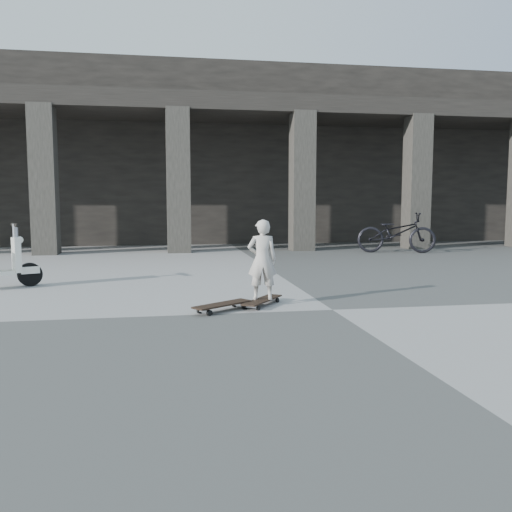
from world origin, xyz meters
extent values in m
plane|color=#4B4B49|center=(0.00, 0.00, 0.00)|extent=(90.00, 90.00, 0.00)
cube|color=black|center=(0.00, 14.00, 3.00)|extent=(28.00, 6.00, 6.00)
cube|color=black|center=(0.00, 9.60, 4.20)|extent=(28.00, 2.80, 0.50)
cube|color=#2B2923|center=(-5.36, 8.50, 2.00)|extent=(0.65, 0.65, 4.00)
cube|color=#2B2923|center=(-1.79, 8.50, 2.00)|extent=(0.65, 0.65, 4.00)
cube|color=#2B2923|center=(1.79, 8.50, 2.00)|extent=(0.65, 0.65, 4.00)
cube|color=#2B2923|center=(5.36, 8.50, 2.00)|extent=(0.65, 0.65, 4.00)
cube|color=black|center=(-0.89, 0.45, 0.08)|extent=(0.70, 0.85, 0.02)
cube|color=#B2B2B7|center=(-0.70, 0.70, 0.04)|extent=(0.18, 0.15, 0.03)
cube|color=#B2B2B7|center=(-1.07, 0.19, 0.04)|extent=(0.18, 0.15, 0.03)
cylinder|color=black|center=(-0.77, 0.76, 0.03)|extent=(0.06, 0.07, 0.07)
cylinder|color=black|center=(-0.62, 0.65, 0.03)|extent=(0.06, 0.07, 0.07)
cylinder|color=black|center=(-1.15, 0.25, 0.03)|extent=(0.06, 0.07, 0.07)
cylinder|color=black|center=(-1.00, 0.13, 0.03)|extent=(0.06, 0.07, 0.07)
cube|color=black|center=(-1.48, 0.16, 0.09)|extent=(0.85, 0.69, 0.02)
cube|color=#B2B2B7|center=(-1.22, 0.34, 0.05)|extent=(0.16, 0.19, 0.03)
cube|color=#B2B2B7|center=(-1.73, -0.02, 0.05)|extent=(0.16, 0.19, 0.03)
cylinder|color=black|center=(-1.28, 0.42, 0.04)|extent=(0.08, 0.07, 0.08)
cylinder|color=black|center=(-1.17, 0.26, 0.04)|extent=(0.08, 0.07, 0.08)
cylinder|color=black|center=(-1.79, 0.07, 0.04)|extent=(0.08, 0.07, 0.08)
cylinder|color=black|center=(-1.67, -0.10, 0.04)|extent=(0.08, 0.07, 0.08)
imported|color=#BEB5AB|center=(-0.89, 0.45, 0.65)|extent=(0.43, 0.31, 1.12)
cylinder|color=black|center=(-4.51, 2.83, 0.20)|extent=(0.41, 0.25, 0.40)
cube|color=white|center=(-4.69, 2.75, 0.55)|extent=(0.23, 0.35, 0.58)
cube|color=white|center=(-4.51, 2.83, 0.28)|extent=(0.33, 0.25, 0.12)
cylinder|color=#B2B2B7|center=(-4.69, 2.75, 0.92)|extent=(0.12, 0.12, 0.30)
cylinder|color=black|center=(-4.69, 2.75, 1.06)|extent=(0.26, 0.48, 0.06)
sphere|color=white|center=(-4.63, 2.78, 0.80)|extent=(0.12, 0.12, 0.12)
imported|color=black|center=(4.20, 7.30, 0.56)|extent=(2.27, 1.32, 1.13)
camera|label=1|loc=(-2.25, -6.91, 1.48)|focal=38.00mm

